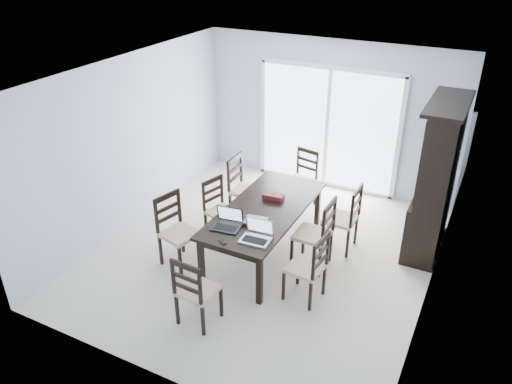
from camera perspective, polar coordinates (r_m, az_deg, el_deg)
floor at (r=7.26m, az=0.95°, el=-6.99°), size 5.00×5.00×0.00m
ceiling at (r=6.15m, az=1.15°, el=13.29°), size 5.00×5.00×0.00m
back_wall at (r=8.75m, az=8.30°, el=8.60°), size 4.50×0.02×2.60m
wall_left at (r=7.76m, az=-14.13°, el=5.48°), size 0.02×5.00×2.60m
wall_right at (r=6.08m, az=20.47°, el=-1.98°), size 0.02×5.00×2.60m
balcony at (r=10.14m, az=9.67°, el=3.02°), size 4.50×2.00×0.10m
railing at (r=10.81m, az=11.60°, el=7.88°), size 4.50×0.06×1.10m
dining_table at (r=6.90m, az=1.00°, el=-2.39°), size 1.00×2.20×0.75m
china_hutch at (r=7.32m, az=19.90°, el=1.23°), size 0.50×1.38×2.20m
sliding_door at (r=8.81m, az=8.16°, el=7.25°), size 2.52×0.05×2.18m
chair_left_near at (r=6.86m, az=-9.33°, el=-3.45°), size 0.55×0.54×1.18m
chair_left_mid at (r=7.39m, az=-4.38°, el=-1.20°), size 0.51×0.50×1.07m
chair_left_far at (r=7.85m, az=-1.66°, el=1.25°), size 0.47×0.45×1.19m
chair_right_near at (r=6.13m, az=6.45°, el=-7.88°), size 0.47×0.46×1.10m
chair_right_mid at (r=6.70m, az=7.33°, el=-4.02°), size 0.47×0.46×1.20m
chair_right_far at (r=7.14m, az=10.43°, el=-2.24°), size 0.45×0.44×1.17m
chair_end_near at (r=5.78m, az=-7.24°, el=-10.56°), size 0.43×0.45×1.09m
chair_end_far at (r=8.30m, az=5.47°, el=2.31°), size 0.49×0.50×1.10m
laptop_dark at (r=6.39m, az=-3.45°, el=-3.70°), size 0.39×0.30×0.25m
laptop_silver at (r=6.13m, az=-0.09°, el=-5.14°), size 0.39×0.28×0.25m
book_stack at (r=6.51m, az=-0.07°, el=-3.35°), size 0.32×0.27×0.05m
cell_phone at (r=6.14m, az=-3.85°, el=-5.74°), size 0.12×0.10×0.01m
game_box at (r=7.08m, az=2.00°, el=-0.52°), size 0.30×0.17×0.07m
hot_tub at (r=10.25m, az=7.06°, el=6.57°), size 1.85×1.68×0.91m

